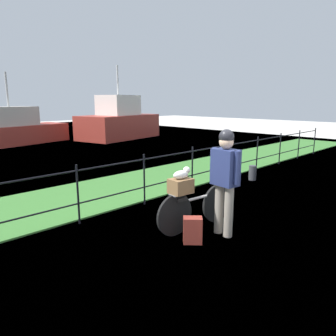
% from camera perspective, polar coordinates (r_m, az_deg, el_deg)
% --- Properties ---
extents(ground_plane, '(60.00, 60.00, 0.00)m').
position_cam_1_polar(ground_plane, '(5.32, 11.54, -11.55)').
color(ground_plane, beige).
extents(grass_strip, '(27.00, 2.40, 0.03)m').
position_cam_1_polar(grass_strip, '(7.66, -10.76, -4.05)').
color(grass_strip, '#38702D').
rests_on(grass_strip, ground).
extents(iron_fence, '(18.04, 0.04, 1.05)m').
position_cam_1_polar(iron_fence, '(6.49, -4.28, -1.40)').
color(iron_fence, black).
rests_on(iron_fence, ground).
extents(bicycle_main, '(1.64, 0.26, 0.68)m').
position_cam_1_polar(bicycle_main, '(5.34, 5.10, -7.13)').
color(bicycle_main, black).
rests_on(bicycle_main, ground).
extents(wooden_crate, '(0.37, 0.31, 0.23)m').
position_cam_1_polar(wooden_crate, '(4.99, 2.28, -3.23)').
color(wooden_crate, brown).
rests_on(wooden_crate, bicycle_main).
extents(terrier_dog, '(0.32, 0.17, 0.18)m').
position_cam_1_polar(terrier_dog, '(4.96, 2.52, -1.03)').
color(terrier_dog, silver).
rests_on(terrier_dog, wooden_crate).
extents(cyclist_person, '(0.31, 0.54, 1.68)m').
position_cam_1_polar(cyclist_person, '(4.98, 10.18, -0.96)').
color(cyclist_person, gray).
rests_on(cyclist_person, ground).
extents(backpack_on_paving, '(0.32, 0.33, 0.40)m').
position_cam_1_polar(backpack_on_paving, '(4.87, 4.43, -11.03)').
color(backpack_on_paving, maroon).
rests_on(backpack_on_paving, ground).
extents(mooring_bollard, '(0.20, 0.20, 0.39)m').
position_cam_1_polar(mooring_bollard, '(8.87, 14.88, -0.84)').
color(mooring_bollard, '#38383D').
rests_on(mooring_bollard, ground).
extents(moored_boat_mid, '(5.04, 3.24, 4.00)m').
position_cam_1_polar(moored_boat_mid, '(18.44, -8.78, 8.09)').
color(moored_boat_mid, '#9E3328').
rests_on(moored_boat_mid, ground).
extents(moored_boat_far, '(5.94, 3.01, 3.43)m').
position_cam_1_polar(moored_boat_far, '(17.23, -26.28, 5.98)').
color(moored_boat_far, '#9E3328').
rests_on(moored_boat_far, ground).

